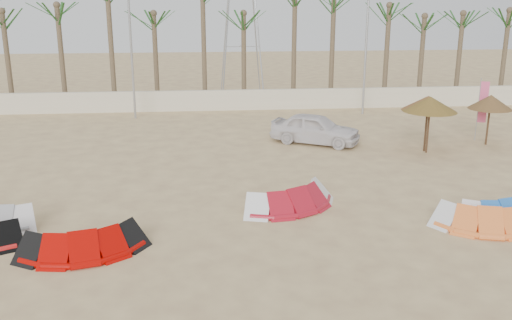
{
  "coord_description": "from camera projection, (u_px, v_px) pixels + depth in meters",
  "views": [
    {
      "loc": [
        -1.89,
        -14.22,
        7.26
      ],
      "look_at": [
        0.0,
        6.0,
        1.3
      ],
      "focal_mm": 40.0,
      "sensor_mm": 36.0,
      "label": 1
    }
  ],
  "objects": [
    {
      "name": "palm_line",
      "position": [
        241.0,
        6.0,
        36.49
      ],
      "size": [
        52.0,
        4.0,
        7.7
      ],
      "color": "brown",
      "rests_on": "ground"
    },
    {
      "name": "lamp_c",
      "position": [
        368.0,
        19.0,
        34.0
      ],
      "size": [
        1.25,
        0.14,
        11.0
      ],
      "color": "#A5A8AD",
      "rests_on": "ground"
    },
    {
      "name": "kite_red_mid",
      "position": [
        85.0,
        237.0,
        16.65
      ],
      "size": [
        3.87,
        2.28,
        0.9
      ],
      "color": "#A20400",
      "rests_on": "ground"
    },
    {
      "name": "lamp_b",
      "position": [
        130.0,
        20.0,
        32.75
      ],
      "size": [
        1.25,
        0.14,
        11.0
      ],
      "color": "#A5A8AD",
      "rests_on": "ground"
    },
    {
      "name": "parasol_right",
      "position": [
        491.0,
        102.0,
        27.82
      ],
      "size": [
        2.12,
        2.12,
        2.5
      ],
      "color": "#4C331E",
      "rests_on": "ground"
    },
    {
      "name": "ground",
      "position": [
        276.0,
        266.0,
        15.8
      ],
      "size": [
        120.0,
        120.0,
        0.0
      ],
      "primitive_type": "plane",
      "color": "#D8B97D",
      "rests_on": "ground"
    },
    {
      "name": "parasol_left",
      "position": [
        428.0,
        103.0,
        26.6
      ],
      "size": [
        2.45,
        2.45,
        2.67
      ],
      "color": "#4C331E",
      "rests_on": "ground"
    },
    {
      "name": "kite_orange",
      "position": [
        482.0,
        214.0,
        18.39
      ],
      "size": [
        3.6,
        2.22,
        0.9
      ],
      "color": "orange",
      "rests_on": "ground"
    },
    {
      "name": "kite_blue",
      "position": [
        498.0,
        206.0,
        19.05
      ],
      "size": [
        3.42,
        2.17,
        0.9
      ],
      "color": "blue",
      "rests_on": "ground"
    },
    {
      "name": "kite_red_right",
      "position": [
        290.0,
        194.0,
        20.16
      ],
      "size": [
        4.09,
        2.95,
        0.9
      ],
      "color": "#A51221",
      "rests_on": "ground"
    },
    {
      "name": "flag_pink",
      "position": [
        482.0,
        104.0,
        28.73
      ],
      "size": [
        0.44,
        0.14,
        3.2
      ],
      "color": "#A5A8AD",
      "rests_on": "ground"
    },
    {
      "name": "car",
      "position": [
        315.0,
        129.0,
        28.43
      ],
      "size": [
        4.75,
        3.69,
        1.51
      ],
      "primitive_type": "imported",
      "rotation": [
        0.0,
        0.0,
        1.07
      ],
      "color": "silver",
      "rests_on": "ground"
    },
    {
      "name": "boundary_wall",
      "position": [
        233.0,
        100.0,
        36.63
      ],
      "size": [
        60.0,
        0.3,
        1.3
      ],
      "primitive_type": "cube",
      "color": "beige",
      "rests_on": "ground"
    },
    {
      "name": "parasol_mid",
      "position": [
        430.0,
        104.0,
        26.32
      ],
      "size": [
        2.51,
        2.51,
        2.68
      ],
      "color": "#4C331E",
      "rests_on": "ground"
    },
    {
      "name": "pylon",
      "position": [
        242.0,
        94.0,
        42.64
      ],
      "size": [
        3.0,
        3.0,
        14.0
      ],
      "primitive_type": null,
      "color": "#A5A8AD",
      "rests_on": "ground"
    }
  ]
}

